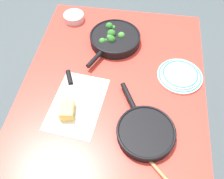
{
  "coord_description": "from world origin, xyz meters",
  "views": [
    {
      "loc": [
        0.7,
        0.1,
        1.75
      ],
      "look_at": [
        0.0,
        0.0,
        0.79
      ],
      "focal_mm": 40.0,
      "sensor_mm": 36.0,
      "label": 1
    }
  ],
  "objects_px": {
    "skillet_eggs": "(145,132)",
    "grater_knife": "(71,86)",
    "dinner_plate_stack": "(180,75)",
    "skillet_broccoli": "(114,38)",
    "prep_bowl_steel": "(74,17)",
    "cheese_block": "(67,110)",
    "wooden_spoon": "(155,167)"
  },
  "relations": [
    {
      "from": "grater_knife",
      "to": "dinner_plate_stack",
      "type": "relative_size",
      "value": 1.17
    },
    {
      "from": "skillet_eggs",
      "to": "grater_knife",
      "type": "distance_m",
      "value": 0.42
    },
    {
      "from": "cheese_block",
      "to": "dinner_plate_stack",
      "type": "relative_size",
      "value": 0.42
    },
    {
      "from": "skillet_eggs",
      "to": "grater_knife",
      "type": "xyz_separation_m",
      "value": [
        -0.2,
        -0.37,
        -0.01
      ]
    },
    {
      "from": "wooden_spoon",
      "to": "grater_knife",
      "type": "height_order",
      "value": "grater_knife"
    },
    {
      "from": "grater_knife",
      "to": "dinner_plate_stack",
      "type": "distance_m",
      "value": 0.55
    },
    {
      "from": "skillet_eggs",
      "to": "cheese_block",
      "type": "xyz_separation_m",
      "value": [
        -0.05,
        -0.36,
        0.01
      ]
    },
    {
      "from": "skillet_eggs",
      "to": "dinner_plate_stack",
      "type": "height_order",
      "value": "skillet_eggs"
    },
    {
      "from": "dinner_plate_stack",
      "to": "prep_bowl_steel",
      "type": "height_order",
      "value": "prep_bowl_steel"
    },
    {
      "from": "skillet_broccoli",
      "to": "grater_knife",
      "type": "bearing_deg",
      "value": -0.38
    },
    {
      "from": "dinner_plate_stack",
      "to": "cheese_block",
      "type": "bearing_deg",
      "value": -60.33
    },
    {
      "from": "cheese_block",
      "to": "prep_bowl_steel",
      "type": "height_order",
      "value": "cheese_block"
    },
    {
      "from": "wooden_spoon",
      "to": "grater_knife",
      "type": "distance_m",
      "value": 0.54
    },
    {
      "from": "dinner_plate_stack",
      "to": "prep_bowl_steel",
      "type": "distance_m",
      "value": 0.73
    },
    {
      "from": "cheese_block",
      "to": "dinner_plate_stack",
      "type": "height_order",
      "value": "cheese_block"
    },
    {
      "from": "cheese_block",
      "to": "skillet_eggs",
      "type": "bearing_deg",
      "value": 81.23
    },
    {
      "from": "skillet_broccoli",
      "to": "wooden_spoon",
      "type": "relative_size",
      "value": 1.23
    },
    {
      "from": "grater_knife",
      "to": "dinner_plate_stack",
      "type": "xyz_separation_m",
      "value": [
        -0.15,
        0.53,
        0.0
      ]
    },
    {
      "from": "prep_bowl_steel",
      "to": "cheese_block",
      "type": "bearing_deg",
      "value": 10.93
    },
    {
      "from": "skillet_eggs",
      "to": "dinner_plate_stack",
      "type": "xyz_separation_m",
      "value": [
        -0.34,
        0.15,
        -0.01
      ]
    },
    {
      "from": "dinner_plate_stack",
      "to": "skillet_eggs",
      "type": "bearing_deg",
      "value": -23.83
    },
    {
      "from": "skillet_eggs",
      "to": "prep_bowl_steel",
      "type": "height_order",
      "value": "skillet_eggs"
    },
    {
      "from": "grater_knife",
      "to": "cheese_block",
      "type": "distance_m",
      "value": 0.15
    },
    {
      "from": "prep_bowl_steel",
      "to": "skillet_broccoli",
      "type": "bearing_deg",
      "value": 59.64
    },
    {
      "from": "skillet_broccoli",
      "to": "dinner_plate_stack",
      "type": "bearing_deg",
      "value": 85.64
    },
    {
      "from": "cheese_block",
      "to": "wooden_spoon",
      "type": "bearing_deg",
      "value": 64.28
    },
    {
      "from": "wooden_spoon",
      "to": "skillet_broccoli",
      "type": "bearing_deg",
      "value": -24.95
    },
    {
      "from": "skillet_eggs",
      "to": "dinner_plate_stack",
      "type": "distance_m",
      "value": 0.38
    },
    {
      "from": "wooden_spoon",
      "to": "dinner_plate_stack",
      "type": "relative_size",
      "value": 1.36
    },
    {
      "from": "skillet_broccoli",
      "to": "prep_bowl_steel",
      "type": "distance_m",
      "value": 0.31
    },
    {
      "from": "wooden_spoon",
      "to": "grater_knife",
      "type": "relative_size",
      "value": 1.17
    },
    {
      "from": "skillet_broccoli",
      "to": "wooden_spoon",
      "type": "xyz_separation_m",
      "value": [
        0.69,
        0.26,
        -0.02
      ]
    }
  ]
}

